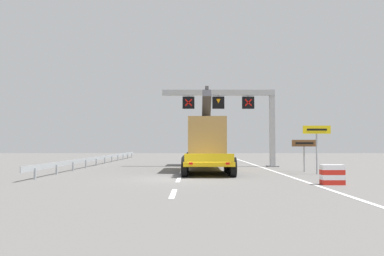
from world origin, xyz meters
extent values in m
plane|color=slate|center=(0.00, 0.00, 0.00)|extent=(112.00, 112.00, 0.00)
cube|color=silver|center=(0.01, -6.00, 0.01)|extent=(0.20, 2.60, 0.01)
cube|color=silver|center=(0.01, -0.60, 0.01)|extent=(0.20, 2.60, 0.01)
cube|color=silver|center=(0.01, 4.80, 0.01)|extent=(0.20, 2.60, 0.01)
cube|color=silver|center=(0.01, 10.20, 0.01)|extent=(0.20, 2.60, 0.01)
cube|color=silver|center=(0.01, 15.61, 0.01)|extent=(0.20, 2.60, 0.01)
cube|color=silver|center=(0.01, 21.01, 0.01)|extent=(0.20, 2.60, 0.01)
cube|color=silver|center=(0.01, 26.41, 0.01)|extent=(0.20, 2.60, 0.01)
cube|color=silver|center=(0.01, 31.81, 0.01)|extent=(0.20, 2.60, 0.01)
cube|color=silver|center=(0.01, 37.21, 0.01)|extent=(0.20, 2.60, 0.01)
cube|color=silver|center=(0.01, 42.61, 0.01)|extent=(0.20, 2.60, 0.01)
cube|color=silver|center=(6.20, 12.00, 0.01)|extent=(0.20, 63.00, 0.01)
cube|color=#9EA0A5|center=(7.24, 10.49, 3.14)|extent=(0.40, 0.40, 6.28)
cube|color=slate|center=(7.24, 10.49, 0.04)|extent=(0.90, 0.90, 0.08)
cube|color=#9EA0A5|center=(2.86, 10.49, 6.03)|extent=(9.17, 0.44, 0.44)
cube|color=#4C4C51|center=(1.92, 10.49, 6.43)|extent=(0.28, 0.40, 0.28)
cube|color=black|center=(5.29, 10.49, 5.21)|extent=(0.98, 0.24, 0.99)
cube|color=#9EA0A5|center=(5.29, 10.49, 5.76)|extent=(0.08, 0.08, 0.16)
cube|color=red|center=(5.29, 10.36, 5.21)|extent=(0.60, 0.02, 0.60)
cube|color=red|center=(5.29, 10.36, 5.21)|extent=(0.60, 0.02, 0.60)
cube|color=black|center=(2.86, 10.49, 5.21)|extent=(0.98, 0.24, 0.99)
cube|color=#9EA0A5|center=(2.86, 10.49, 5.76)|extent=(0.08, 0.08, 0.16)
cone|color=orange|center=(2.86, 10.36, 5.31)|extent=(0.35, 0.35, 0.35)
cube|color=black|center=(0.42, 10.49, 5.21)|extent=(0.98, 0.24, 0.99)
cube|color=#9EA0A5|center=(0.42, 10.49, 5.76)|extent=(0.08, 0.08, 0.16)
cube|color=red|center=(0.42, 10.36, 5.21)|extent=(0.60, 0.02, 0.60)
cube|color=red|center=(0.42, 10.36, 5.21)|extent=(0.60, 0.02, 0.60)
cube|color=yellow|center=(1.67, 5.37, 0.73)|extent=(2.88, 10.42, 0.24)
cube|color=yellow|center=(1.63, 0.09, 1.10)|extent=(2.66, 0.10, 0.44)
cylinder|color=black|center=(0.28, 0.88, 0.55)|extent=(0.33, 1.10, 1.10)
cylinder|color=black|center=(2.98, 0.86, 0.55)|extent=(0.33, 1.10, 1.10)
cylinder|color=black|center=(0.29, 1.93, 0.55)|extent=(0.33, 1.10, 1.10)
cylinder|color=black|center=(2.99, 1.91, 0.55)|extent=(0.33, 1.10, 1.10)
cylinder|color=black|center=(0.30, 2.98, 0.55)|extent=(0.33, 1.10, 1.10)
cylinder|color=black|center=(3.00, 2.96, 0.55)|extent=(0.33, 1.10, 1.10)
cylinder|color=black|center=(0.31, 4.03, 0.55)|extent=(0.33, 1.10, 1.10)
cylinder|color=black|center=(3.01, 4.01, 0.55)|extent=(0.33, 1.10, 1.10)
cylinder|color=black|center=(0.32, 5.08, 0.55)|extent=(0.33, 1.10, 1.10)
cylinder|color=black|center=(3.02, 5.06, 0.55)|extent=(0.33, 1.10, 1.10)
cube|color=silver|center=(1.72, 12.47, 2.10)|extent=(2.60, 3.22, 3.10)
cube|color=black|center=(1.72, 12.47, 2.80)|extent=(2.63, 3.24, 0.60)
cylinder|color=black|center=(0.44, 13.36, 0.55)|extent=(0.35, 1.10, 1.10)
cylinder|color=black|center=(3.02, 13.34, 0.55)|extent=(0.35, 1.10, 1.10)
cylinder|color=black|center=(0.43, 11.36, 0.55)|extent=(0.35, 1.10, 1.10)
cylinder|color=black|center=(3.00, 11.34, 0.55)|extent=(0.35, 1.10, 1.10)
cube|color=#9E7A47|center=(1.67, 5.77, 2.20)|extent=(2.43, 5.74, 2.70)
cube|color=#2D2D33|center=(1.66, 4.91, 4.15)|extent=(0.58, 2.95, 2.29)
cube|color=red|center=(0.65, 0.06, 0.80)|extent=(0.20, 0.06, 0.12)
cube|color=red|center=(2.61, 0.04, 0.80)|extent=(0.20, 0.06, 0.12)
cylinder|color=#9EA0A5|center=(8.31, 2.93, 1.48)|extent=(0.10, 0.10, 2.96)
cube|color=yellow|center=(8.31, 2.87, 2.71)|extent=(1.69, 0.06, 0.49)
cube|color=black|center=(8.31, 2.83, 2.71)|extent=(1.21, 0.01, 0.12)
cylinder|color=#9EA0A5|center=(8.09, 4.76, 1.05)|extent=(0.10, 0.10, 2.11)
cube|color=brown|center=(8.09, 4.70, 1.89)|extent=(1.63, 0.06, 0.44)
cube|color=black|center=(8.09, 4.67, 1.89)|extent=(1.17, 0.01, 0.12)
cube|color=red|center=(7.03, -2.93, 0.11)|extent=(1.01, 0.52, 0.23)
cube|color=white|center=(7.03, -2.93, 0.34)|extent=(1.01, 0.52, 0.22)
cube|color=red|center=(7.03, -2.93, 0.56)|extent=(1.01, 0.52, 0.23)
cube|color=white|center=(7.03, -2.93, 0.79)|extent=(1.01, 0.52, 0.23)
cube|color=#999EA3|center=(-7.47, 14.92, 0.60)|extent=(0.04, 33.85, 0.32)
cube|color=#999EA3|center=(-7.41, -0.46, 0.30)|extent=(0.10, 0.10, 0.60)
cube|color=#999EA3|center=(-7.41, 2.62, 0.30)|extent=(0.10, 0.10, 0.60)
cube|color=#999EA3|center=(-7.41, 5.69, 0.30)|extent=(0.10, 0.10, 0.60)
cube|color=#999EA3|center=(-7.41, 8.77, 0.30)|extent=(0.10, 0.10, 0.60)
cube|color=#999EA3|center=(-7.41, 11.85, 0.30)|extent=(0.10, 0.10, 0.60)
cube|color=#999EA3|center=(-7.41, 14.92, 0.30)|extent=(0.10, 0.10, 0.60)
cube|color=#999EA3|center=(-7.41, 18.00, 0.30)|extent=(0.10, 0.10, 0.60)
cube|color=#999EA3|center=(-7.41, 21.08, 0.30)|extent=(0.10, 0.10, 0.60)
cube|color=#999EA3|center=(-7.41, 24.16, 0.30)|extent=(0.10, 0.10, 0.60)
cube|color=#999EA3|center=(-7.41, 27.23, 0.30)|extent=(0.10, 0.10, 0.60)
cube|color=#999EA3|center=(-7.41, 30.31, 0.30)|extent=(0.10, 0.10, 0.60)
camera|label=1|loc=(0.71, -19.77, 1.82)|focal=34.85mm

